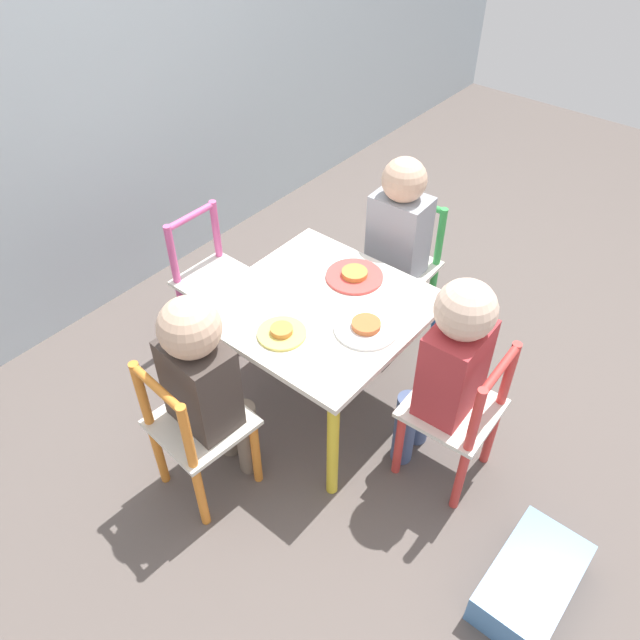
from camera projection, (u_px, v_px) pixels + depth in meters
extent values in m
plane|color=#5B514C|center=(320.00, 396.00, 2.28)|extent=(6.00, 6.00, 0.00)
cube|color=silver|center=(320.00, 307.00, 1.99)|extent=(0.62, 0.62, 0.02)
cylinder|color=yellow|center=(333.00, 449.00, 1.85)|extent=(0.04, 0.04, 0.42)
cylinder|color=#387AD1|center=(433.00, 348.00, 2.17)|extent=(0.04, 0.04, 0.42)
cylinder|color=#8E51BC|center=(204.00, 363.00, 2.11)|extent=(0.04, 0.04, 0.42)
cylinder|color=teal|center=(310.00, 284.00, 2.43)|extent=(0.04, 0.04, 0.42)
cube|color=silver|center=(201.00, 422.00, 1.82)|extent=(0.28, 0.28, 0.02)
cylinder|color=orange|center=(256.00, 452.00, 1.92)|extent=(0.03, 0.03, 0.28)
cylinder|color=orange|center=(213.00, 415.00, 2.03)|extent=(0.03, 0.03, 0.28)
cylinder|color=orange|center=(201.00, 495.00, 1.81)|extent=(0.03, 0.03, 0.28)
cylinder|color=orange|center=(159.00, 453.00, 1.92)|extent=(0.03, 0.03, 0.28)
cylinder|color=orange|center=(188.00, 439.00, 1.63)|extent=(0.03, 0.03, 0.26)
cylinder|color=orange|center=(142.00, 396.00, 1.74)|extent=(0.03, 0.03, 0.26)
cylinder|color=orange|center=(157.00, 388.00, 1.61)|extent=(0.04, 0.21, 0.02)
cube|color=silver|center=(452.00, 408.00, 1.86)|extent=(0.27, 0.27, 0.02)
cylinder|color=#DB3D38|center=(433.00, 402.00, 2.07)|extent=(0.03, 0.03, 0.28)
cylinder|color=#DB3D38|center=(399.00, 444.00, 1.95)|extent=(0.03, 0.03, 0.28)
cylinder|color=#DB3D38|center=(491.00, 433.00, 1.98)|extent=(0.03, 0.03, 0.28)
cylinder|color=#DB3D38|center=(460.00, 479.00, 1.85)|extent=(0.03, 0.03, 0.28)
cylinder|color=#DB3D38|center=(508.00, 376.00, 1.80)|extent=(0.03, 0.03, 0.26)
cylinder|color=#DB3D38|center=(475.00, 422.00, 1.67)|extent=(0.03, 0.03, 0.26)
cylinder|color=#DB3D38|center=(500.00, 369.00, 1.66)|extent=(0.21, 0.03, 0.02)
cube|color=silver|center=(398.00, 268.00, 2.38)|extent=(0.27, 0.27, 0.02)
cylinder|color=green|center=(358.00, 301.00, 2.46)|extent=(0.03, 0.03, 0.28)
cylinder|color=green|center=(404.00, 322.00, 2.37)|extent=(0.03, 0.03, 0.28)
cylinder|color=green|center=(387.00, 274.00, 2.59)|extent=(0.03, 0.03, 0.28)
cylinder|color=green|center=(431.00, 294.00, 2.49)|extent=(0.03, 0.03, 0.28)
cylinder|color=green|center=(392.00, 220.00, 2.41)|extent=(0.03, 0.03, 0.26)
cylinder|color=green|center=(440.00, 239.00, 2.32)|extent=(0.03, 0.03, 0.26)
cylinder|color=green|center=(419.00, 202.00, 2.29)|extent=(0.03, 0.21, 0.02)
cube|color=silver|center=(218.00, 280.00, 2.32)|extent=(0.26, 0.26, 0.02)
cylinder|color=#E5599E|center=(221.00, 336.00, 2.31)|extent=(0.03, 0.03, 0.28)
cylinder|color=#E5599E|center=(261.00, 308.00, 2.43)|extent=(0.03, 0.03, 0.28)
cylinder|color=#E5599E|center=(183.00, 312.00, 2.41)|extent=(0.03, 0.03, 0.28)
cylinder|color=#E5599E|center=(223.00, 286.00, 2.53)|extent=(0.03, 0.03, 0.28)
cylinder|color=#E5599E|center=(173.00, 256.00, 2.23)|extent=(0.03, 0.03, 0.26)
cylinder|color=#E5599E|center=(216.00, 231.00, 2.35)|extent=(0.03, 0.03, 0.26)
cylinder|color=#E5599E|center=(191.00, 216.00, 2.22)|extent=(0.21, 0.03, 0.02)
cylinder|color=#7A6B5B|center=(247.00, 438.00, 1.95)|extent=(0.07, 0.07, 0.29)
cylinder|color=#7A6B5B|center=(227.00, 420.00, 2.01)|extent=(0.07, 0.07, 0.29)
cube|color=#423833|center=(200.00, 384.00, 1.73)|extent=(0.16, 0.21, 0.29)
sphere|color=#DBB293|center=(189.00, 328.00, 1.59)|extent=(0.17, 0.17, 0.17)
cylinder|color=#4C608E|center=(421.00, 409.00, 2.04)|extent=(0.07, 0.07, 0.29)
cylinder|color=#4C608E|center=(405.00, 429.00, 1.98)|extent=(0.07, 0.07, 0.29)
cube|color=#B23338|center=(454.00, 369.00, 1.77)|extent=(0.21, 0.15, 0.30)
sphere|color=beige|center=(466.00, 310.00, 1.62)|extent=(0.17, 0.17, 0.17)
cylinder|color=#7A6B5B|center=(368.00, 307.00, 2.42)|extent=(0.07, 0.07, 0.29)
cylinder|color=#7A6B5B|center=(390.00, 317.00, 2.38)|extent=(0.07, 0.07, 0.29)
cube|color=#999EA8|center=(399.00, 235.00, 2.26)|extent=(0.15, 0.21, 0.31)
sphere|color=#DBB293|center=(404.00, 180.00, 2.11)|extent=(0.16, 0.16, 0.16)
cylinder|color=#EADB66|center=(282.00, 333.00, 1.88)|extent=(0.15, 0.15, 0.01)
cylinder|color=#D6843D|center=(282.00, 330.00, 1.87)|extent=(0.07, 0.07, 0.02)
cylinder|color=white|center=(366.00, 328.00, 1.89)|extent=(0.20, 0.20, 0.01)
cylinder|color=#CC6633|center=(366.00, 325.00, 1.89)|extent=(0.09, 0.09, 0.02)
cylinder|color=#E54C47|center=(354.00, 276.00, 2.08)|extent=(0.19, 0.19, 0.01)
cylinder|color=#D6843D|center=(355.00, 273.00, 2.08)|extent=(0.09, 0.09, 0.02)
cube|color=#4C7FB7|center=(531.00, 582.00, 1.70)|extent=(0.35, 0.20, 0.12)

